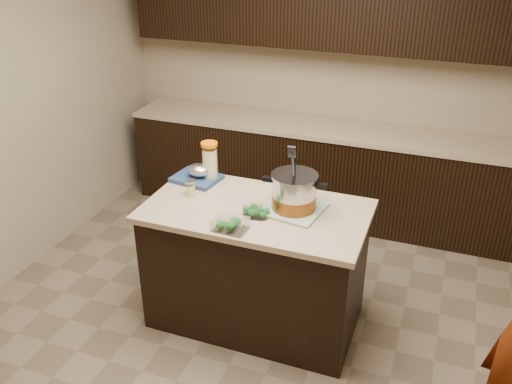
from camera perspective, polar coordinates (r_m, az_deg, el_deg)
ground_plane at (r=4.04m, az=-0.00°, el=-13.01°), size 4.00×4.00×0.00m
room_shell at (r=3.22m, az=-0.00°, el=11.09°), size 4.04×4.04×2.72m
back_cabinets at (r=5.05m, az=7.00°, el=7.59°), size 3.60×0.63×2.33m
island at (r=3.77m, az=-0.00°, el=-7.72°), size 1.46×0.81×0.90m
dish_towel at (r=3.51m, az=3.98°, el=-1.79°), size 0.41×0.41×0.02m
stock_pot at (r=3.46m, az=4.04°, el=-0.19°), size 0.42×0.32×0.43m
lemonade_pitcher at (r=3.87m, az=-4.87°, el=3.04°), size 0.14×0.14×0.29m
mason_jar at (r=3.70m, az=-6.92°, el=0.38°), size 0.09×0.09×0.12m
broccoli_tub_left at (r=3.44m, az=-0.33°, el=-2.04°), size 0.14×0.14×0.06m
broccoli_tub_right at (r=3.42m, az=0.51°, el=-2.25°), size 0.15×0.15×0.05m
broccoli_tub_rect at (r=3.29m, az=-2.73°, el=-3.46°), size 0.21×0.16×0.07m
blue_tray at (r=3.91m, az=-6.18°, el=1.76°), size 0.35×0.30×0.12m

